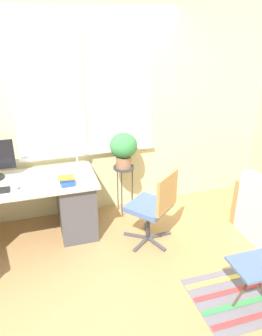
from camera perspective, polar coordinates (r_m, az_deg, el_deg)
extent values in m
plane|color=tan|center=(3.86, -6.74, -13.14)|extent=(14.00, 14.00, 0.00)
cube|color=beige|center=(4.00, -9.92, 9.69)|extent=(9.00, 0.06, 2.70)
cube|color=white|center=(3.89, -14.14, 12.19)|extent=(0.80, 0.02, 1.50)
cube|color=white|center=(3.88, -14.13, 12.17)|extent=(0.73, 0.01, 1.43)
cube|color=white|center=(4.03, -1.71, 13.28)|extent=(0.80, 0.02, 1.50)
cube|color=white|center=(4.02, -1.67, 13.25)|extent=(0.73, 0.01, 1.43)
cube|color=white|center=(4.15, -7.27, 2.82)|extent=(1.70, 0.11, 0.04)
cube|color=#4C4C51|center=(3.96, -9.59, -6.24)|extent=(0.40, 0.65, 0.69)
ellipsoid|color=slate|center=(3.63, -19.04, -3.18)|extent=(0.04, 0.06, 0.03)
cylinder|color=white|center=(3.95, -9.25, 0.00)|extent=(0.12, 0.12, 0.01)
cylinder|color=white|center=(3.88, -9.42, 2.33)|extent=(0.02, 0.02, 0.34)
ellipsoid|color=white|center=(3.82, -9.61, 4.92)|extent=(0.09, 0.09, 0.06)
cube|color=#2851B2|center=(3.58, -10.99, -2.55)|extent=(0.16, 0.15, 0.04)
cube|color=#2851B2|center=(3.58, -11.13, -1.95)|extent=(0.16, 0.12, 0.03)
cube|color=orange|center=(3.56, -11.25, -1.65)|extent=(0.18, 0.13, 0.02)
cube|color=#47474C|center=(3.82, 1.79, -13.13)|extent=(0.25, 0.21, 0.03)
cube|color=#47474C|center=(3.83, 4.43, -13.04)|extent=(0.14, 0.29, 0.03)
cube|color=#47474C|center=(3.97, 4.95, -11.58)|extent=(0.29, 0.05, 0.03)
cube|color=#47474C|center=(4.04, 2.78, -10.81)|extent=(0.11, 0.29, 0.03)
cube|color=#47474C|center=(3.95, 0.85, -11.71)|extent=(0.27, 0.19, 0.03)
cylinder|color=#333338|center=(3.80, 3.03, -9.54)|extent=(0.04, 0.04, 0.38)
cube|color=#4C6699|center=(3.68, 3.10, -6.69)|extent=(0.60, 0.59, 0.06)
cube|color=#B2844C|center=(3.47, 6.32, -4.34)|extent=(0.33, 0.28, 0.42)
cube|color=#A87F4C|center=(4.43, 21.60, -4.98)|extent=(0.75, 0.09, 0.59)
cylinder|color=#333338|center=(4.10, -1.27, 0.08)|extent=(0.27, 0.27, 0.02)
cylinder|color=#333338|center=(4.27, 0.23, -3.80)|extent=(0.01, 0.01, 0.64)
cylinder|color=#333338|center=(4.31, -2.31, -3.52)|extent=(0.01, 0.01, 0.64)
cylinder|color=#333338|center=(4.15, -1.61, -4.73)|extent=(0.01, 0.01, 0.64)
cylinder|color=#9E6B4C|center=(4.06, -1.28, 1.12)|extent=(0.19, 0.19, 0.14)
ellipsoid|color=#388442|center=(3.99, -1.31, 3.95)|extent=(0.34, 0.34, 0.30)
cube|color=slate|center=(3.44, 19.45, -20.11)|extent=(1.02, 0.71, 0.01)
cube|color=#388E4C|center=(3.39, 20.26, -20.88)|extent=(1.00, 0.06, 0.00)
cube|color=#C63838|center=(3.48, 18.68, -19.26)|extent=(1.00, 0.06, 0.00)
cube|color=#DBCC4C|center=(3.57, 17.20, -17.70)|extent=(1.00, 0.06, 0.00)
cube|color=slate|center=(3.11, 20.97, -15.58)|extent=(0.41, 0.35, 0.02)
cylinder|color=#4C3D2D|center=(3.21, 19.30, -18.91)|extent=(0.22, 0.02, 0.42)
cylinder|color=#4C3D2D|center=(3.29, 21.43, -18.16)|extent=(0.22, 0.02, 0.42)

